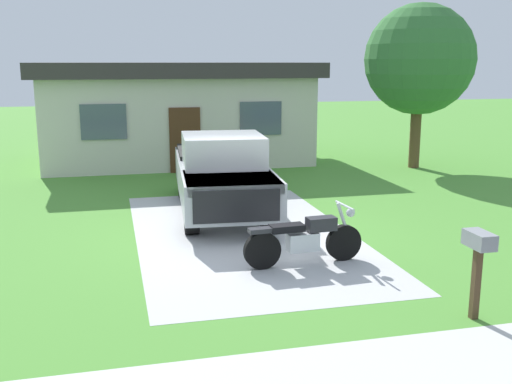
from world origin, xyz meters
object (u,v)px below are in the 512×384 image
Objects in this scene: mailbox at (478,252)px; neighbor_house at (176,111)px; pickup_truck at (221,172)px; shade_tree at (419,60)px; motorcycle at (305,239)px.

neighbor_house reaches higher than mailbox.
neighbor_house is at bearing 91.36° from pickup_truck.
mailbox is (2.31, -6.94, 0.03)m from pickup_truck.
shade_tree is 0.56× the size of neighbor_house.
mailbox is 0.23× the size of shade_tree.
motorcycle is 1.76× the size of mailbox.
pickup_truck is 7.98m from neighbor_house.
mailbox is at bearing -80.48° from neighbor_house.
shade_tree is (6.77, 8.70, 3.12)m from motorcycle.
motorcycle is 0.41× the size of shade_tree.
pickup_truck is at bearing -148.94° from shade_tree.
pickup_truck is 0.60× the size of neighbor_house.
pickup_truck is at bearing 108.37° from mailbox.
pickup_truck is 1.06× the size of shade_tree.
motorcycle is 0.38× the size of pickup_truck.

